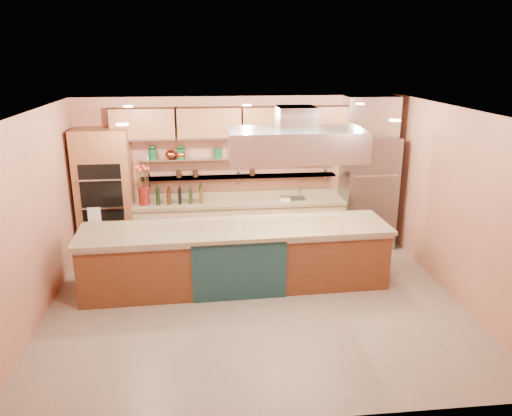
{
  "coord_description": "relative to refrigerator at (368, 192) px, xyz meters",
  "views": [
    {
      "loc": [
        -0.7,
        -6.59,
        3.55
      ],
      "look_at": [
        0.12,
        1.0,
        1.16
      ],
      "focal_mm": 35.0,
      "sensor_mm": 36.0,
      "label": 1
    }
  ],
  "objects": [
    {
      "name": "island",
      "position": [
        -2.58,
        -1.51,
        -0.56
      ],
      "size": [
        4.71,
        1.17,
        0.98
      ],
      "primitive_type": "cube",
      "rotation": [
        0.0,
        0.0,
        0.03
      ],
      "color": "brown",
      "rests_on": "floor"
    },
    {
      "name": "upper_cabinets",
      "position": [
        -2.35,
        0.18,
        1.3
      ],
      "size": [
        4.6,
        0.36,
        0.55
      ],
      "primitive_type": "cube",
      "color": "#955836",
      "rests_on": "wall_back"
    },
    {
      "name": "wall_back",
      "position": [
        -2.35,
        0.36,
        0.35
      ],
      "size": [
        6.0,
        0.04,
        2.8
      ],
      "primitive_type": "cube",
      "color": "#B77056",
      "rests_on": "floor"
    },
    {
      "name": "ceiling_downlights",
      "position": [
        -2.35,
        -1.94,
        1.72
      ],
      "size": [
        4.0,
        2.8,
        0.02
      ],
      "primitive_type": "cube",
      "color": "#FFE5A5",
      "rests_on": "ceiling"
    },
    {
      "name": "oven_stack",
      "position": [
        -4.8,
        0.04,
        0.1
      ],
      "size": [
        0.95,
        0.64,
        2.3
      ],
      "primitive_type": "cube",
      "color": "#955836",
      "rests_on": "floor"
    },
    {
      "name": "wall_shelf_upper",
      "position": [
        -2.4,
        0.23,
        0.65
      ],
      "size": [
        3.6,
        0.26,
        0.03
      ],
      "primitive_type": "cube",
      "color": "silver",
      "rests_on": "wall_back"
    },
    {
      "name": "range_hood",
      "position": [
        -1.68,
        -1.51,
        1.2
      ],
      "size": [
        2.0,
        1.0,
        0.45
      ],
      "primitive_type": "cube",
      "color": "silver",
      "rests_on": "ceiling"
    },
    {
      "name": "back_counter",
      "position": [
        -2.4,
        0.06,
        -0.58
      ],
      "size": [
        3.84,
        0.64,
        0.93
      ],
      "primitive_type": "cube",
      "color": "tan",
      "rests_on": "floor"
    },
    {
      "name": "oil_bottle_cluster",
      "position": [
        -3.49,
        0.01,
        0.02
      ],
      "size": [
        0.93,
        0.5,
        0.29
      ],
      "primitive_type": "cube",
      "rotation": [
        0.0,
        0.0,
        0.28
      ],
      "color": "black",
      "rests_on": "back_counter"
    },
    {
      "name": "wall_front",
      "position": [
        -2.35,
        -4.64,
        0.35
      ],
      "size": [
        6.0,
        0.04,
        2.8
      ],
      "primitive_type": "cube",
      "color": "#B77056",
      "rests_on": "floor"
    },
    {
      "name": "green_canister",
      "position": [
        -2.78,
        0.23,
        0.76
      ],
      "size": [
        0.19,
        0.19,
        0.18
      ],
      "primitive_type": "cylinder",
      "rotation": [
        0.0,
        0.0,
        0.33
      ],
      "color": "#0E4523",
      "rests_on": "wall_shelf_upper"
    },
    {
      "name": "kitchen_scale",
      "position": [
        -1.57,
        0.01,
        -0.07
      ],
      "size": [
        0.18,
        0.14,
        0.1
      ],
      "primitive_type": "cube",
      "rotation": [
        0.0,
        0.0,
        0.06
      ],
      "color": "white",
      "rests_on": "back_counter"
    },
    {
      "name": "wall_right",
      "position": [
        0.65,
        -2.14,
        0.35
      ],
      "size": [
        0.04,
        5.0,
        2.8
      ],
      "primitive_type": "cube",
      "color": "#B77056",
      "rests_on": "floor"
    },
    {
      "name": "wall_left",
      "position": [
        -5.35,
        -2.14,
        0.35
      ],
      "size": [
        0.04,
        5.0,
        2.8
      ],
      "primitive_type": "cube",
      "color": "#B77056",
      "rests_on": "floor"
    },
    {
      "name": "ceiling",
      "position": [
        -2.35,
        -2.14,
        1.75
      ],
      "size": [
        6.0,
        5.0,
        0.02
      ],
      "primitive_type": "cube",
      "color": "black",
      "rests_on": "wall_back"
    },
    {
      "name": "bar_faucet",
      "position": [
        -1.27,
        0.11,
        -0.0
      ],
      "size": [
        0.03,
        0.03,
        0.23
      ],
      "primitive_type": "cylinder",
      "rotation": [
        0.0,
        0.0,
        -0.01
      ],
      "color": "silver",
      "rests_on": "back_counter"
    },
    {
      "name": "copper_kettle",
      "position": [
        -3.63,
        0.23,
        0.74
      ],
      "size": [
        0.2,
        0.2,
        0.16
      ],
      "primitive_type": "ellipsoid",
      "rotation": [
        0.0,
        0.0,
        -0.02
      ],
      "color": "#BB502B",
      "rests_on": "wall_shelf_upper"
    },
    {
      "name": "wall_shelf_lower",
      "position": [
        -2.4,
        0.23,
        0.3
      ],
      "size": [
        3.6,
        0.26,
        0.03
      ],
      "primitive_type": "cube",
      "color": "silver",
      "rests_on": "wall_back"
    },
    {
      "name": "refrigerator",
      "position": [
        0.0,
        0.0,
        0.0
      ],
      "size": [
        0.95,
        0.72,
        2.1
      ],
      "primitive_type": "cube",
      "color": "gray",
      "rests_on": "floor"
    },
    {
      "name": "floor",
      "position": [
        -2.35,
        -2.14,
        -1.06
      ],
      "size": [
        6.0,
        5.0,
        0.02
      ],
      "primitive_type": "cube",
      "color": "gray",
      "rests_on": "ground"
    },
    {
      "name": "flower_vase",
      "position": [
        -4.13,
        0.01,
        0.04
      ],
      "size": [
        0.2,
        0.2,
        0.33
      ],
      "primitive_type": "cylinder",
      "rotation": [
        0.0,
        0.0,
        0.09
      ],
      "color": "maroon",
      "rests_on": "back_counter"
    }
  ]
}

